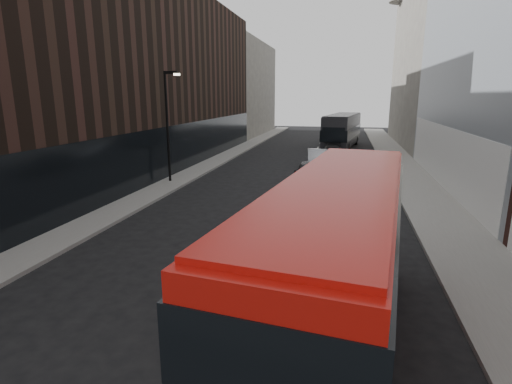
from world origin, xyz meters
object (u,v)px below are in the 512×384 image
Objects in this scene: red_bus at (338,260)px; car_c at (333,152)px; street_lamp at (168,119)px; car_a at (309,174)px; grey_bus at (342,130)px; car_b at (317,159)px.

red_bus is 28.57m from car_c.
red_bus is at bearing -55.02° from street_lamp.
car_a is (-2.11, 17.03, -1.44)m from red_bus.
red_bus is (11.11, -15.88, -1.95)m from street_lamp.
street_lamp reaches higher than car_c.
street_lamp is 1.51× the size of car_c.
car_a is (-1.77, -19.86, -1.18)m from grey_bus.
red_bus is 0.87× the size of grey_bus.
grey_bus is (-0.34, 36.89, -0.26)m from red_bus.
red_bus reaches higher than car_a.
red_bus is at bearing -90.89° from car_b.
street_lamp reaches higher than red_bus.
car_c is at bearing -86.59° from grey_bus.
grey_bus reaches higher than car_a.
car_a reaches higher than car_b.
car_c is at bearing 82.52° from car_a.
car_c is at bearing 99.46° from red_bus.
red_bus is at bearing -81.63° from grey_bus.
car_b is 4.75m from car_c.
car_a reaches higher than car_c.
car_b is 0.96× the size of car_c.
red_bus reaches higher than car_b.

